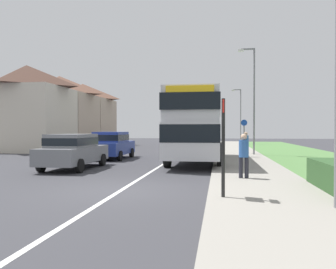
{
  "coord_description": "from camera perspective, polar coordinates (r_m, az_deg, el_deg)",
  "views": [
    {
      "loc": [
        2.9,
        -9.9,
        1.82
      ],
      "look_at": [
        0.68,
        4.9,
        1.6
      ],
      "focal_mm": 36.54,
      "sensor_mm": 36.0,
      "label": 1
    }
  ],
  "objects": [
    {
      "name": "cycle_route_sign",
      "position": [
        24.83,
        12.57,
        -0.08
      ],
      "size": [
        0.44,
        0.08,
        2.52
      ],
      "color": "slate",
      "rests_on": "ground_plane"
    },
    {
      "name": "parked_car_blue",
      "position": [
        21.38,
        -9.36,
        -1.59
      ],
      "size": [
        1.98,
        4.31,
        1.67
      ],
      "color": "navy",
      "rests_on": "ground_plane"
    },
    {
      "name": "street_lamp_far",
      "position": [
        42.25,
        11.87,
        3.62
      ],
      "size": [
        1.14,
        0.2,
        6.68
      ],
      "color": "slate",
      "rests_on": "ground_plane"
    },
    {
      "name": "house_terrace_far_side",
      "position": [
        36.25,
        -17.65,
        3.63
      ],
      "size": [
        6.51,
        17.7,
        7.21
      ],
      "color": "beige",
      "rests_on": "ground_plane"
    },
    {
      "name": "lane_marking_centre",
      "position": [
        18.22,
        -0.65,
        -4.88
      ],
      "size": [
        0.14,
        60.0,
        0.01
      ],
      "primitive_type": "cube",
      "color": "silver",
      "rests_on": "ground_plane"
    },
    {
      "name": "pedestrian_at_stop",
      "position": [
        12.23,
        12.53,
        -3.14
      ],
      "size": [
        0.34,
        0.34,
        1.67
      ],
      "color": "#23232D",
      "rests_on": "ground_plane"
    },
    {
      "name": "bus_stop_sign",
      "position": [
        8.7,
        9.2,
        -1.02
      ],
      "size": [
        0.09,
        0.52,
        2.6
      ],
      "color": "black",
      "rests_on": "ground_plane"
    },
    {
      "name": "pedestrian_walking_away",
      "position": [
        21.72,
        12.85,
        -1.41
      ],
      "size": [
        0.34,
        0.34,
        1.67
      ],
      "color": "#23232D",
      "rests_on": "ground_plane"
    },
    {
      "name": "ground_plane",
      "position": [
        10.48,
        -7.76,
        -9.17
      ],
      "size": [
        120.0,
        120.0,
        0.0
      ],
      "primitive_type": "plane",
      "color": "#38383D"
    },
    {
      "name": "street_lamp_mid",
      "position": [
        24.16,
        13.92,
        6.54
      ],
      "size": [
        1.14,
        0.2,
        7.36
      ],
      "color": "slate",
      "rests_on": "ground_plane"
    },
    {
      "name": "parked_car_grey",
      "position": [
        16.33,
        -15.51,
        -2.45
      ],
      "size": [
        1.94,
        4.54,
        1.61
      ],
      "color": "slate",
      "rests_on": "ground_plane"
    },
    {
      "name": "double_decker_bus",
      "position": [
        18.85,
        4.87,
        1.81
      ],
      "size": [
        2.8,
        9.6,
        3.7
      ],
      "color": "#BCBCC1",
      "rests_on": "ground_plane"
    },
    {
      "name": "pavement_near_side",
      "position": [
        16.05,
        13.2,
        -5.48
      ],
      "size": [
        3.2,
        68.0,
        0.12
      ],
      "primitive_type": "cube",
      "color": "gray",
      "rests_on": "ground_plane"
    }
  ]
}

